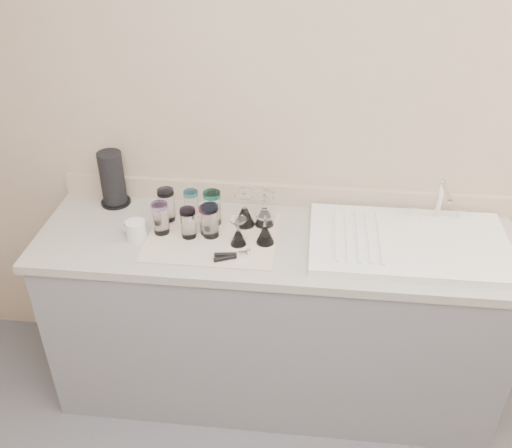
# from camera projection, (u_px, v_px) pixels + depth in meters

# --- Properties ---
(room_envelope) EXTENTS (3.54, 3.50, 2.52)m
(room_envelope) POSITION_uv_depth(u_px,v_px,m) (234.00, 312.00, 1.07)
(room_envelope) COLOR #545459
(room_envelope) RESTS_ON ground
(counter_unit) EXTENTS (2.06, 0.62, 0.90)m
(counter_unit) POSITION_uv_depth(u_px,v_px,m) (275.00, 317.00, 2.67)
(counter_unit) COLOR slate
(counter_unit) RESTS_ON ground
(sink_unit) EXTENTS (0.82, 0.50, 0.22)m
(sink_unit) POSITION_uv_depth(u_px,v_px,m) (409.00, 242.00, 2.37)
(sink_unit) COLOR white
(sink_unit) RESTS_ON counter_unit
(dish_towel) EXTENTS (0.55, 0.42, 0.01)m
(dish_towel) POSITION_uv_depth(u_px,v_px,m) (212.00, 237.00, 2.43)
(dish_towel) COLOR silver
(dish_towel) RESTS_ON counter_unit
(tumbler_teal) EXTENTS (0.07, 0.07, 0.15)m
(tumbler_teal) POSITION_uv_depth(u_px,v_px,m) (167.00, 205.00, 2.50)
(tumbler_teal) COLOR white
(tumbler_teal) RESTS_ON dish_towel
(tumbler_cyan) EXTENTS (0.06, 0.06, 0.13)m
(tumbler_cyan) POSITION_uv_depth(u_px,v_px,m) (191.00, 204.00, 2.52)
(tumbler_cyan) COLOR white
(tumbler_cyan) RESTS_ON dish_towel
(tumbler_purple) EXTENTS (0.08, 0.08, 0.15)m
(tumbler_purple) POSITION_uv_depth(u_px,v_px,m) (212.00, 208.00, 2.47)
(tumbler_purple) COLOR white
(tumbler_purple) RESTS_ON dish_towel
(tumbler_magenta) EXTENTS (0.07, 0.07, 0.14)m
(tumbler_magenta) POSITION_uv_depth(u_px,v_px,m) (160.00, 218.00, 2.41)
(tumbler_magenta) COLOR white
(tumbler_magenta) RESTS_ON dish_towel
(tumbler_blue) EXTENTS (0.07, 0.07, 0.13)m
(tumbler_blue) POSITION_uv_depth(u_px,v_px,m) (188.00, 223.00, 2.39)
(tumbler_blue) COLOR white
(tumbler_blue) RESTS_ON dish_towel
(tumbler_lavender) EXTENTS (0.07, 0.07, 0.15)m
(tumbler_lavender) POSITION_uv_depth(u_px,v_px,m) (210.00, 221.00, 2.39)
(tumbler_lavender) COLOR white
(tumbler_lavender) RESTS_ON dish_towel
(tumbler_extra) EXTENTS (0.07, 0.07, 0.13)m
(tumbler_extra) POSITION_uv_depth(u_px,v_px,m) (207.00, 220.00, 2.41)
(tumbler_extra) COLOR white
(tumbler_extra) RESTS_ON dish_towel
(goblet_back_left) EXTENTS (0.09, 0.09, 0.16)m
(goblet_back_left) POSITION_uv_depth(u_px,v_px,m) (245.00, 214.00, 2.48)
(goblet_back_left) COLOR white
(goblet_back_left) RESTS_ON dish_towel
(goblet_back_right) EXTENTS (0.09, 0.09, 0.15)m
(goblet_back_right) POSITION_uv_depth(u_px,v_px,m) (264.00, 214.00, 2.48)
(goblet_back_right) COLOR white
(goblet_back_right) RESTS_ON dish_towel
(goblet_front_left) EXTENTS (0.07, 0.07, 0.12)m
(goblet_front_left) POSITION_uv_depth(u_px,v_px,m) (238.00, 236.00, 2.36)
(goblet_front_left) COLOR white
(goblet_front_left) RESTS_ON dish_towel
(goblet_front_right) EXTENTS (0.08, 0.08, 0.14)m
(goblet_front_right) POSITION_uv_depth(u_px,v_px,m) (265.00, 233.00, 2.36)
(goblet_front_right) COLOR white
(goblet_front_right) RESTS_ON dish_towel
(goblet_extra) EXTENTS (0.08, 0.08, 0.14)m
(goblet_extra) POSITION_uv_depth(u_px,v_px,m) (265.00, 214.00, 2.49)
(goblet_extra) COLOR white
(goblet_extra) RESTS_ON dish_towel
(can_opener) EXTENTS (0.15, 0.08, 0.02)m
(can_opener) POSITION_uv_depth(u_px,v_px,m) (232.00, 256.00, 2.29)
(can_opener) COLOR silver
(can_opener) RESTS_ON dish_towel
(white_mug) EXTENTS (0.13, 0.11, 0.09)m
(white_mug) POSITION_uv_depth(u_px,v_px,m) (136.00, 230.00, 2.40)
(white_mug) COLOR silver
(white_mug) RESTS_ON counter_unit
(paper_towel_roll) EXTENTS (0.14, 0.14, 0.26)m
(paper_towel_roll) POSITION_uv_depth(u_px,v_px,m) (112.00, 179.00, 2.60)
(paper_towel_roll) COLOR black
(paper_towel_roll) RESTS_ON counter_unit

